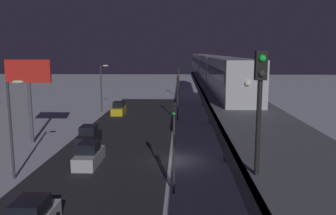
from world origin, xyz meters
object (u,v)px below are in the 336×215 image
at_px(traffic_light_far, 179,78).
at_px(commercial_billboard, 29,79).
at_px(rail_signal, 260,92).
at_px(traffic_light_near, 174,134).
at_px(subway_train, 207,65).
at_px(sedan_yellow, 119,109).
at_px(traffic_light_mid, 178,91).
at_px(sedan_silver, 89,155).
at_px(sedan_black, 89,137).

relative_size(traffic_light_far, commercial_billboard, 0.72).
distance_m(rail_signal, traffic_light_far, 63.89).
relative_size(traffic_light_near, commercial_billboard, 0.72).
relative_size(subway_train, traffic_light_far, 11.57).
xyz_separation_m(rail_signal, sedan_yellow, (12.24, -42.39, -7.66)).
distance_m(subway_train, traffic_light_mid, 13.39).
bearing_deg(sedan_silver, traffic_light_far, -99.30).
relative_size(subway_train, rail_signal, 18.52).
relative_size(sedan_silver, traffic_light_far, 0.73).
bearing_deg(traffic_light_far, traffic_light_near, 90.00).
bearing_deg(traffic_light_near, commercial_billboard, -39.92).
xyz_separation_m(sedan_yellow, traffic_light_near, (-9.30, 30.58, 3.40)).
relative_size(sedan_yellow, traffic_light_near, 0.65).
distance_m(sedan_yellow, sedan_black, 17.84).
relative_size(rail_signal, sedan_black, 0.92).
bearing_deg(sedan_yellow, traffic_light_mid, 153.45).
relative_size(subway_train, sedan_yellow, 17.90).
xyz_separation_m(traffic_light_mid, commercial_billboard, (15.54, 12.94, 2.63)).
relative_size(subway_train, commercial_billboard, 8.32).
distance_m(sedan_black, traffic_light_far, 40.36).
xyz_separation_m(subway_train, sedan_black, (14.29, 25.17, -6.71)).
height_order(traffic_light_mid, commercial_billboard, commercial_billboard).
distance_m(traffic_light_near, traffic_light_mid, 25.94).
bearing_deg(rail_signal, traffic_light_mid, -85.55).
xyz_separation_m(sedan_yellow, traffic_light_far, (-9.30, -21.29, 3.40)).
xyz_separation_m(sedan_black, traffic_light_far, (-9.30, -39.13, 3.40)).
bearing_deg(sedan_yellow, commercial_billboard, 70.47).
height_order(sedan_silver, traffic_light_near, traffic_light_near).
bearing_deg(sedan_black, subway_train, -119.58).
distance_m(sedan_yellow, traffic_light_near, 32.15).
distance_m(sedan_black, traffic_light_near, 16.14).
distance_m(rail_signal, traffic_light_near, 12.89).
relative_size(traffic_light_near, traffic_light_mid, 1.00).
xyz_separation_m(rail_signal, commercial_billboard, (18.48, -24.81, -1.63)).
bearing_deg(sedan_silver, subway_train, -111.41).
distance_m(rail_signal, commercial_billboard, 30.98).
bearing_deg(traffic_light_near, subway_train, -97.49).
bearing_deg(sedan_silver, rail_signal, 120.28).
bearing_deg(rail_signal, traffic_light_far, -87.36).
bearing_deg(sedan_black, rail_signal, 116.49).
bearing_deg(sedan_black, commercial_billboard, -2.32).
distance_m(sedan_yellow, commercial_billboard, 19.61).
bearing_deg(subway_train, sedan_yellow, 27.18).
height_order(traffic_light_near, commercial_billboard, commercial_billboard).
bearing_deg(sedan_black, traffic_light_mid, -125.19).
bearing_deg(rail_signal, commercial_billboard, -53.32).
relative_size(sedan_yellow, sedan_black, 0.95).
relative_size(sedan_silver, traffic_light_mid, 0.73).
bearing_deg(traffic_light_far, subway_train, 109.66).
distance_m(sedan_silver, traffic_light_far, 46.53).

